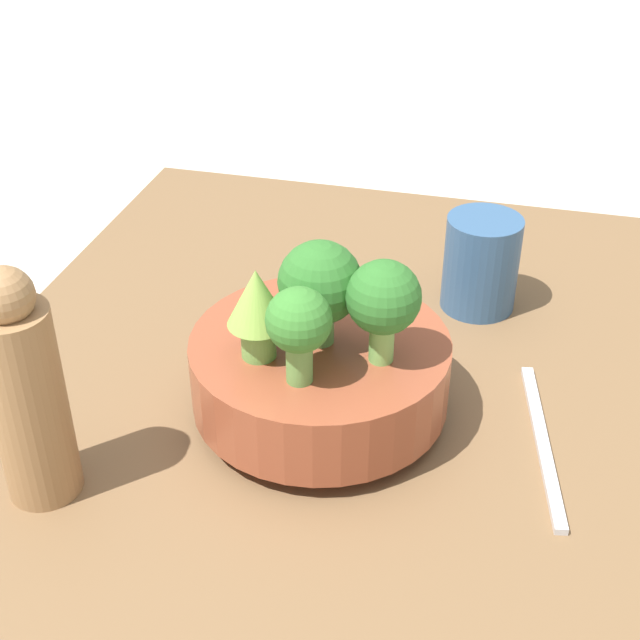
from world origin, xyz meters
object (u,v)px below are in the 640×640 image
(bowl, at_px, (320,372))
(cup, at_px, (481,263))
(fork, at_px, (542,442))
(pepper_mill, at_px, (26,392))

(bowl, relative_size, cup, 2.21)
(cup, relative_size, fork, 0.49)
(fork, bearing_deg, bowl, 91.02)
(bowl, height_order, pepper_mill, pepper_mill)
(bowl, distance_m, fork, 0.19)
(cup, distance_m, pepper_mill, 0.45)
(bowl, xyz_separation_m, cup, (0.20, -0.11, 0.01))
(bowl, relative_size, fork, 1.09)
(cup, xyz_separation_m, fork, (-0.20, -0.07, -0.05))
(cup, height_order, fork, cup)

